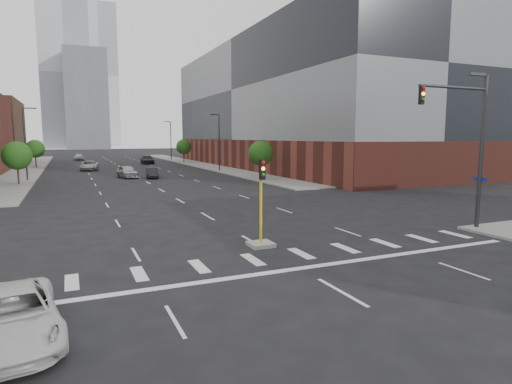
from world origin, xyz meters
TOP-DOWN VIEW (x-y plane):
  - ground at (0.00, 0.00)m, footprint 400.00×400.00m
  - sidewalk_left_far at (-15.00, 74.00)m, footprint 5.00×92.00m
  - sidewalk_right_far at (15.00, 74.00)m, footprint 5.00×92.00m
  - building_right_main at (29.50, 60.00)m, footprint 24.00×70.00m
  - tower_left at (-8.00, 220.00)m, footprint 22.00×22.00m
  - tower_right at (10.00, 260.00)m, footprint 20.00×20.00m
  - tower_mid at (0.00, 200.00)m, footprint 18.00×18.00m
  - median_traffic_signal at (0.00, 8.97)m, footprint 1.20×1.20m
  - mast_arm_signal at (12.61, 7.50)m, footprint 5.12×0.90m
  - streetlight_right_a at (13.41, 55.00)m, footprint 1.60×0.22m
  - streetlight_right_b at (13.41, 90.00)m, footprint 1.60×0.22m
  - streetlight_left at (-13.41, 50.00)m, footprint 1.60×0.22m
  - tree_left_near at (-14.00, 45.00)m, footprint 3.20×3.20m
  - tree_left_far at (-14.00, 75.00)m, footprint 3.20×3.20m
  - tree_right_near at (14.00, 40.00)m, footprint 3.20×3.20m
  - tree_right_far at (14.00, 80.00)m, footprint 3.20×3.20m
  - car_near_left at (-1.50, 49.44)m, footprint 2.70×5.11m
  - car_mid_right at (1.50, 47.78)m, footprint 1.99×4.41m
  - car_far_left at (-5.57, 65.61)m, footprint 3.26×5.91m
  - car_deep_right at (6.12, 79.13)m, footprint 2.78×6.06m
  - car_distant at (-6.48, 98.35)m, footprint 2.15×4.90m
  - parked_minivan at (-10.29, 2.47)m, footprint 2.98×5.32m

SIDE VIEW (x-z plane):
  - ground at x=0.00m, z-range 0.00..0.00m
  - sidewalk_left_far at x=-15.00m, z-range 0.00..0.15m
  - sidewalk_right_far at x=15.00m, z-range 0.00..0.15m
  - car_mid_right at x=1.50m, z-range 0.00..1.40m
  - parked_minivan at x=-10.29m, z-range 0.00..1.41m
  - car_far_left at x=-5.57m, z-range 0.00..1.57m
  - car_distant at x=-6.48m, z-range 0.00..1.64m
  - car_near_left at x=-1.50m, z-range 0.00..1.66m
  - car_deep_right at x=6.12m, z-range 0.00..1.72m
  - median_traffic_signal at x=0.00m, z-range -1.23..3.17m
  - tree_left_near at x=-14.00m, z-range 0.97..5.82m
  - tree_left_far at x=-14.00m, z-range 0.97..5.82m
  - tree_right_near at x=14.00m, z-range 0.97..5.82m
  - tree_right_far at x=14.00m, z-range 0.97..5.82m
  - streetlight_right_a at x=13.41m, z-range 0.47..9.55m
  - streetlight_right_b at x=13.41m, z-range 0.47..9.55m
  - streetlight_left at x=-13.41m, z-range 0.47..9.55m
  - mast_arm_signal at x=12.61m, z-range 1.11..10.18m
  - building_right_main at x=29.50m, z-range 0.00..22.00m
  - tower_mid at x=0.00m, z-range 0.00..44.00m
  - tower_left at x=-8.00m, z-range 0.00..70.00m
  - tower_right at x=10.00m, z-range 0.00..80.00m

